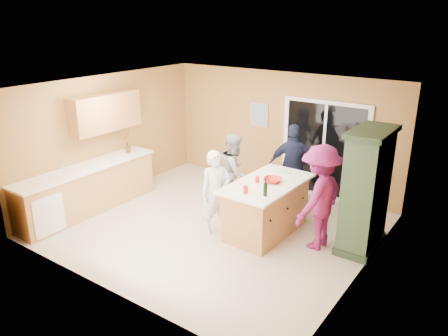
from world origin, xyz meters
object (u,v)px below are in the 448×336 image
Objects in this scene: green_hutch at (366,192)px; woman_navy at (293,166)px; kitchen_island at (266,209)px; woman_grey at (234,172)px; woman_magenta at (319,197)px; woman_white at (216,193)px.

woman_navy is at bearing 154.48° from green_hutch.
kitchen_island is 1.19× the size of woman_grey.
kitchen_island is at bearing -137.39° from woman_grey.
woman_navy is at bearing -131.49° from woman_magenta.
woman_navy is at bearing -71.83° from woman_grey.
woman_white is 1.90m from woman_navy.
green_hutch is (1.59, 0.46, 0.56)m from kitchen_island.
woman_navy is at bearing 15.81° from woman_white.
green_hutch is 1.32× the size of woman_grey.
woman_grey is (-0.32, 1.06, 0.01)m from woman_white.
woman_navy is at bearing 97.29° from kitchen_island.
kitchen_island is at bearing -164.03° from green_hutch.
woman_navy is (-1.72, 0.82, -0.14)m from green_hutch.
woman_grey is (-2.64, 0.08, -0.22)m from green_hutch.
green_hutch reaches higher than woman_white.
woman_magenta is at bearing -36.93° from woman_white.
woman_magenta reaches higher than woman_grey.
woman_white is 1.80m from woman_magenta.
woman_white is 1.11m from woman_grey.
green_hutch is at bearing 17.52° from kitchen_island.
kitchen_island is 0.96m from woman_white.
green_hutch is 1.35× the size of woman_white.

